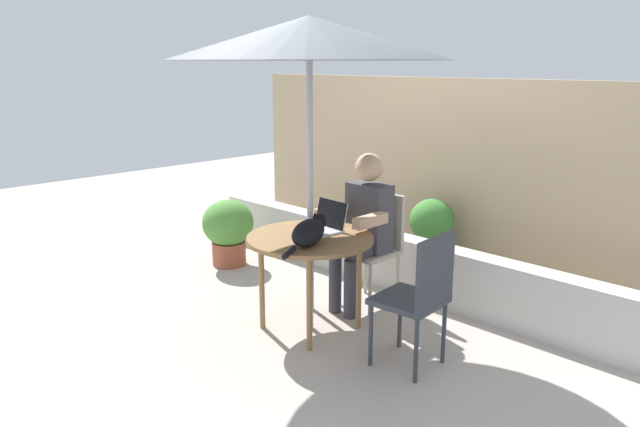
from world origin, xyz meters
TOP-DOWN VIEW (x-y plane):
  - ground_plane at (0.00, 0.00)m, footprint 14.00×14.00m
  - fence_back at (0.00, 1.90)m, footprint 5.14×0.08m
  - planter_wall_low at (0.00, 1.09)m, footprint 4.63×0.20m
  - patio_table at (0.00, 0.00)m, footprint 0.91×0.91m
  - patio_umbrella at (0.00, 0.00)m, footprint 1.90×1.90m
  - chair_occupied at (0.00, 0.73)m, footprint 0.40×0.40m
  - chair_empty at (0.92, 0.07)m, footprint 0.43×0.43m
  - person_seated at (0.00, 0.57)m, footprint 0.48×0.48m
  - laptop at (-0.04, 0.20)m, footprint 0.32×0.27m
  - cat at (0.13, -0.13)m, footprint 0.35×0.61m
  - potted_plant_near_fence at (-0.05, 1.59)m, footprint 0.41×0.41m
  - potted_plant_by_chair at (-1.60, 0.44)m, footprint 0.49×0.49m

SIDE VIEW (x-z plane):
  - ground_plane at x=0.00m, z-range 0.00..0.00m
  - planter_wall_low at x=0.00m, z-range 0.00..0.48m
  - potted_plant_by_chair at x=-1.60m, z-range 0.04..0.69m
  - potted_plant_near_fence at x=-0.05m, z-range 0.02..0.74m
  - chair_occupied at x=0.00m, z-range 0.08..0.99m
  - chair_empty at x=0.92m, z-range 0.08..0.99m
  - patio_table at x=0.00m, z-range 0.29..1.00m
  - person_seated at x=0.00m, z-range 0.08..1.32m
  - laptop at x=-0.04m, z-range 0.67..0.88m
  - cat at x=0.13m, z-range 0.71..0.88m
  - fence_back at x=0.00m, z-range 0.00..1.78m
  - patio_umbrella at x=0.00m, z-range 0.96..3.18m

